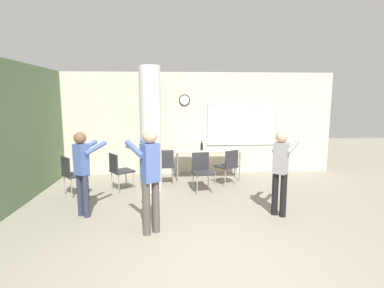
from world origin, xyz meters
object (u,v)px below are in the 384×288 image
(bottle_on_table, at_px, (202,146))
(person_playing_side, at_px, (281,166))
(folding_table, at_px, (208,152))
(chair_by_left_wall, at_px, (72,173))
(chair_table_left, at_px, (165,164))
(person_watching_back, at_px, (83,167))
(person_playing_front, at_px, (149,172))
(chair_table_front, at_px, (202,169))
(chair_near_pillar, at_px, (119,169))
(chair_table_right, at_px, (228,164))

(bottle_on_table, xyz_separation_m, person_playing_side, (1.16, -2.55, 0.04))
(folding_table, relative_size, chair_by_left_wall, 1.97)
(chair_by_left_wall, distance_m, person_playing_side, 4.33)
(chair_table_left, xyz_separation_m, person_watching_back, (-1.40, -1.92, 0.38))
(chair_table_left, xyz_separation_m, person_playing_front, (-0.18, -2.70, 0.46))
(folding_table, relative_size, chair_table_front, 1.97)
(person_playing_side, xyz_separation_m, person_watching_back, (-3.49, 0.20, -0.01))
(person_playing_side, bearing_deg, chair_near_pillar, 152.04)
(chair_near_pillar, height_order, person_watching_back, person_watching_back)
(folding_table, distance_m, chair_near_pillar, 2.35)
(chair_table_front, bearing_deg, person_watching_back, -149.67)
(chair_table_front, relative_size, person_playing_front, 0.53)
(chair_near_pillar, relative_size, person_watching_back, 0.57)
(person_playing_front, bearing_deg, chair_table_front, 63.97)
(folding_table, relative_size, chair_table_left, 1.97)
(chair_table_left, bearing_deg, person_playing_side, -45.50)
(chair_by_left_wall, xyz_separation_m, person_watching_back, (0.59, -1.19, 0.38))
(chair_by_left_wall, bearing_deg, folding_table, 21.92)
(folding_table, height_order, chair_near_pillar, chair_near_pillar)
(chair_table_right, height_order, person_watching_back, person_watching_back)
(chair_by_left_wall, relative_size, person_watching_back, 0.57)
(chair_by_left_wall, xyz_separation_m, chair_table_left, (1.99, 0.74, 0.00))
(chair_near_pillar, distance_m, chair_by_left_wall, 0.99)
(chair_table_left, distance_m, person_playing_front, 2.74)
(chair_table_right, bearing_deg, chair_near_pillar, -172.94)
(bottle_on_table, bearing_deg, chair_table_front, -95.16)
(chair_near_pillar, bearing_deg, person_playing_side, -27.96)
(person_watching_back, bearing_deg, person_playing_side, -3.36)
(bottle_on_table, height_order, chair_table_front, bottle_on_table)
(chair_table_right, bearing_deg, chair_table_front, -146.00)
(chair_by_left_wall, bearing_deg, chair_table_front, 2.58)
(folding_table, xyz_separation_m, bottle_on_table, (-0.17, -0.09, 0.15))
(chair_by_left_wall, relative_size, person_playing_side, 0.56)
(chair_table_right, relative_size, chair_table_front, 1.00)
(folding_table, xyz_separation_m, chair_by_left_wall, (-3.09, -1.24, -0.20))
(chair_near_pillar, bearing_deg, chair_by_left_wall, -164.42)
(folding_table, relative_size, person_watching_back, 1.13)
(chair_by_left_wall, xyz_separation_m, person_playing_side, (4.08, -1.39, 0.40))
(bottle_on_table, xyz_separation_m, chair_table_front, (-0.09, -1.03, -0.35))
(person_playing_front, xyz_separation_m, person_watching_back, (-1.22, 0.77, -0.08))
(person_watching_back, bearing_deg, chair_near_pillar, 75.69)
(chair_near_pillar, relative_size, chair_table_right, 1.00)
(bottle_on_table, bearing_deg, person_watching_back, -134.95)
(chair_table_right, bearing_deg, folding_table, 122.25)
(bottle_on_table, bearing_deg, person_playing_side, -65.59)
(bottle_on_table, xyz_separation_m, chair_table_right, (0.58, -0.57, -0.35))
(chair_table_front, bearing_deg, bottle_on_table, 84.84)
(person_playing_side, relative_size, person_watching_back, 1.01)
(chair_by_left_wall, bearing_deg, chair_near_pillar, 15.58)
(chair_by_left_wall, bearing_deg, person_watching_back, -63.67)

